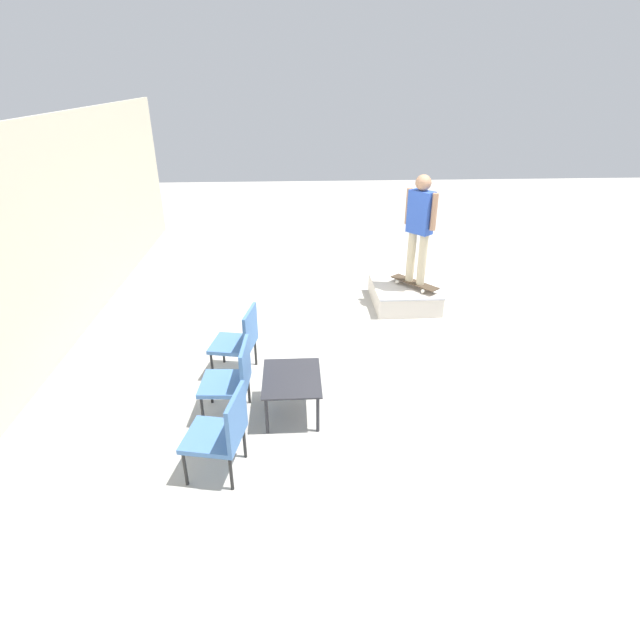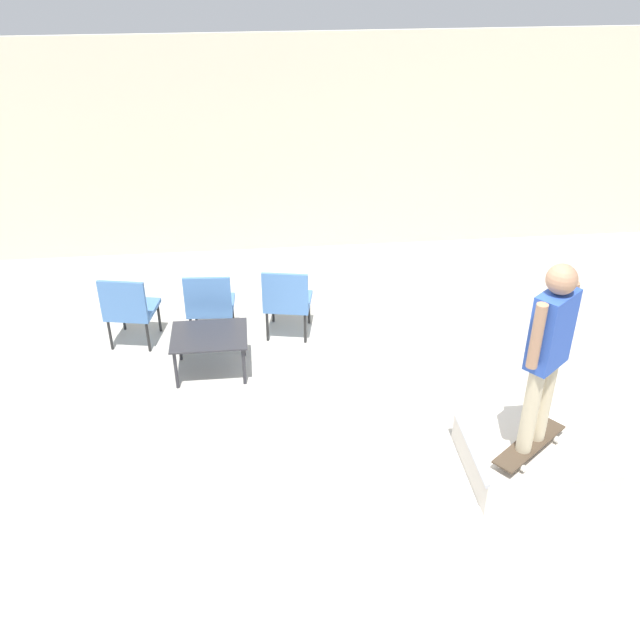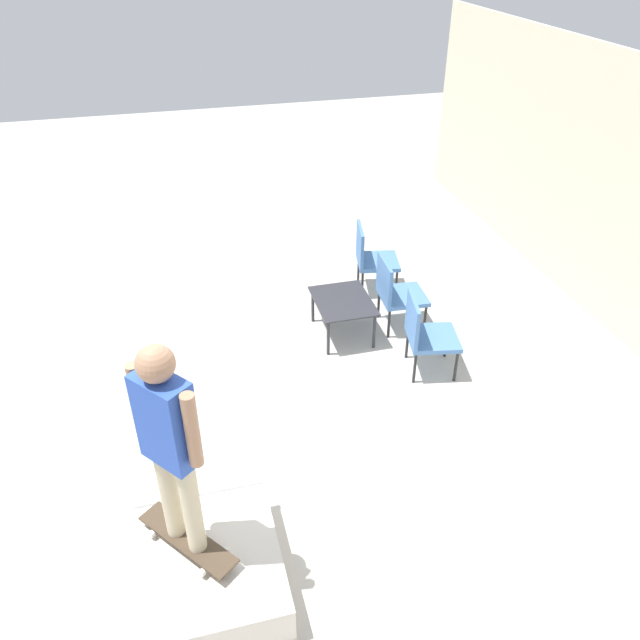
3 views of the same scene
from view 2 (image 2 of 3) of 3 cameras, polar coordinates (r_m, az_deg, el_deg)
name	(u,v)px [view 2 (image 2 of 3)]	position (r m, az deg, el deg)	size (l,w,h in m)	color
ground_plane	(372,431)	(7.03, 4.18, -8.82)	(24.00, 24.00, 0.00)	#B7B2A8
house_wall_back	(324,146)	(10.14, 0.31, 13.73)	(12.00, 0.06, 3.00)	beige
skate_ramp_box	(532,455)	(6.76, 16.59, -10.32)	(1.20, 1.02, 0.36)	silver
skateboard_on_ramp	(530,444)	(6.48, 16.42, -9.52)	(0.80, 0.68, 0.07)	#473828
person_skater	(549,345)	(5.89, 17.85, -1.91)	(0.46, 0.39, 1.71)	#C6B793
coffee_table	(209,339)	(7.68, -8.84, -1.53)	(0.81, 0.64, 0.47)	#2D2D33
patio_chair_left	(129,307)	(8.30, -15.03, 1.01)	(0.61, 0.61, 0.89)	black
patio_chair_center	(210,303)	(8.19, -8.80, 1.35)	(0.55, 0.55, 0.89)	black
patio_chair_right	(287,299)	(8.19, -2.65, 1.69)	(0.61, 0.61, 0.89)	black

